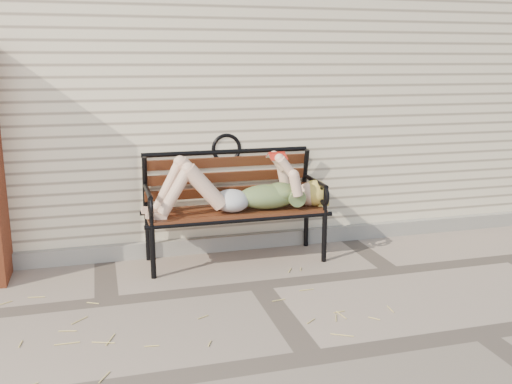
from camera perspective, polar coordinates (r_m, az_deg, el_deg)
name	(u,v)px	position (r m, az deg, el deg)	size (l,w,h in m)	color
ground	(259,285)	(4.88, 0.32, -9.30)	(80.00, 80.00, 0.00)	gray
house_wall	(195,89)	(7.45, -6.07, 10.25)	(8.00, 4.00, 3.00)	#F5E4BF
foundation_strip	(233,242)	(5.74, -2.33, -5.04)	(8.00, 0.10, 0.15)	gray
garden_bench	(233,191)	(5.37, -2.36, 0.13)	(1.81, 0.72, 1.17)	black
reading_woman	(238,190)	(5.23, -1.84, 0.22)	(1.70, 0.39, 0.54)	#0B374F
straw_scatter	(168,318)	(4.34, -8.78, -12.35)	(2.93, 1.72, 0.01)	tan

